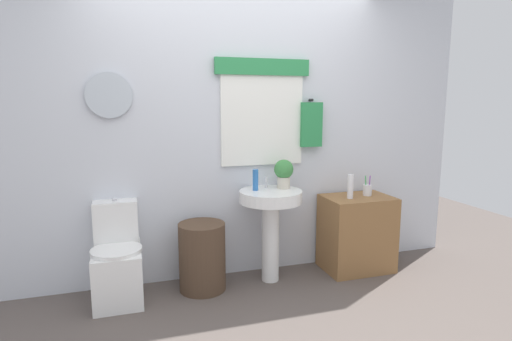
{
  "coord_description": "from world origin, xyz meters",
  "views": [
    {
      "loc": [
        -0.91,
        -2.37,
        1.54
      ],
      "look_at": [
        0.08,
        0.8,
        0.99
      ],
      "focal_mm": 28.88,
      "sensor_mm": 36.0,
      "label": 1
    }
  ],
  "objects_px": {
    "toothbrush_cup": "(367,190)",
    "pedestal_sink": "(271,213)",
    "toilet": "(118,262)",
    "wooden_cabinet": "(357,233)",
    "soap_bottle": "(255,180)",
    "lotion_bottle": "(350,186)",
    "laundry_hamper": "(202,257)",
    "potted_plant": "(284,172)"
  },
  "relations": [
    {
      "from": "toilet",
      "to": "toothbrush_cup",
      "type": "distance_m",
      "value": 2.26
    },
    {
      "from": "potted_plant",
      "to": "toothbrush_cup",
      "type": "xyz_separation_m",
      "value": [
        0.81,
        -0.04,
        -0.2
      ]
    },
    {
      "from": "pedestal_sink",
      "to": "lotion_bottle",
      "type": "relative_size",
      "value": 3.66
    },
    {
      "from": "lotion_bottle",
      "to": "toothbrush_cup",
      "type": "xyz_separation_m",
      "value": [
        0.21,
        0.06,
        -0.06
      ]
    },
    {
      "from": "toilet",
      "to": "soap_bottle",
      "type": "bearing_deg",
      "value": 0.82
    },
    {
      "from": "pedestal_sink",
      "to": "potted_plant",
      "type": "xyz_separation_m",
      "value": [
        0.14,
        0.06,
        0.34
      ]
    },
    {
      "from": "toilet",
      "to": "pedestal_sink",
      "type": "relative_size",
      "value": 0.98
    },
    {
      "from": "toothbrush_cup",
      "to": "toilet",
      "type": "bearing_deg",
      "value": 179.65
    },
    {
      "from": "pedestal_sink",
      "to": "soap_bottle",
      "type": "xyz_separation_m",
      "value": [
        -0.12,
        0.05,
        0.28
      ]
    },
    {
      "from": "potted_plant",
      "to": "laundry_hamper",
      "type": "bearing_deg",
      "value": -175.35
    },
    {
      "from": "wooden_cabinet",
      "to": "toothbrush_cup",
      "type": "distance_m",
      "value": 0.41
    },
    {
      "from": "wooden_cabinet",
      "to": "lotion_bottle",
      "type": "relative_size",
      "value": 3.16
    },
    {
      "from": "wooden_cabinet",
      "to": "toothbrush_cup",
      "type": "xyz_separation_m",
      "value": [
        0.11,
        0.02,
        0.4
      ]
    },
    {
      "from": "soap_bottle",
      "to": "wooden_cabinet",
      "type": "bearing_deg",
      "value": -2.96
    },
    {
      "from": "toilet",
      "to": "wooden_cabinet",
      "type": "bearing_deg",
      "value": -0.91
    },
    {
      "from": "potted_plant",
      "to": "lotion_bottle",
      "type": "xyz_separation_m",
      "value": [
        0.6,
        -0.1,
        -0.15
      ]
    },
    {
      "from": "soap_bottle",
      "to": "toothbrush_cup",
      "type": "distance_m",
      "value": 1.08
    },
    {
      "from": "toilet",
      "to": "potted_plant",
      "type": "distance_m",
      "value": 1.54
    },
    {
      "from": "pedestal_sink",
      "to": "potted_plant",
      "type": "height_order",
      "value": "potted_plant"
    },
    {
      "from": "toothbrush_cup",
      "to": "laundry_hamper",
      "type": "bearing_deg",
      "value": -179.26
    },
    {
      "from": "pedestal_sink",
      "to": "soap_bottle",
      "type": "distance_m",
      "value": 0.31
    },
    {
      "from": "toilet",
      "to": "wooden_cabinet",
      "type": "height_order",
      "value": "toilet"
    },
    {
      "from": "soap_bottle",
      "to": "lotion_bottle",
      "type": "xyz_separation_m",
      "value": [
        0.86,
        -0.09,
        -0.09
      ]
    },
    {
      "from": "wooden_cabinet",
      "to": "soap_bottle",
      "type": "xyz_separation_m",
      "value": [
        -0.97,
        0.05,
        0.55
      ]
    },
    {
      "from": "pedestal_sink",
      "to": "wooden_cabinet",
      "type": "bearing_deg",
      "value": 0.0
    },
    {
      "from": "toilet",
      "to": "potted_plant",
      "type": "bearing_deg",
      "value": 1.08
    },
    {
      "from": "lotion_bottle",
      "to": "toothbrush_cup",
      "type": "height_order",
      "value": "lotion_bottle"
    },
    {
      "from": "soap_bottle",
      "to": "toothbrush_cup",
      "type": "relative_size",
      "value": 0.98
    },
    {
      "from": "soap_bottle",
      "to": "toothbrush_cup",
      "type": "height_order",
      "value": "soap_bottle"
    },
    {
      "from": "laundry_hamper",
      "to": "lotion_bottle",
      "type": "distance_m",
      "value": 1.43
    },
    {
      "from": "toilet",
      "to": "wooden_cabinet",
      "type": "xyz_separation_m",
      "value": [
        2.11,
        -0.03,
        0.05
      ]
    },
    {
      "from": "lotion_bottle",
      "to": "toothbrush_cup",
      "type": "distance_m",
      "value": 0.23
    },
    {
      "from": "wooden_cabinet",
      "to": "potted_plant",
      "type": "distance_m",
      "value": 0.93
    },
    {
      "from": "wooden_cabinet",
      "to": "lotion_bottle",
      "type": "distance_m",
      "value": 0.47
    },
    {
      "from": "toilet",
      "to": "lotion_bottle",
      "type": "distance_m",
      "value": 2.06
    },
    {
      "from": "toothbrush_cup",
      "to": "pedestal_sink",
      "type": "bearing_deg",
      "value": -178.8
    },
    {
      "from": "pedestal_sink",
      "to": "potted_plant",
      "type": "bearing_deg",
      "value": 23.2
    },
    {
      "from": "laundry_hamper",
      "to": "potted_plant",
      "type": "xyz_separation_m",
      "value": [
        0.74,
        0.06,
        0.66
      ]
    },
    {
      "from": "toilet",
      "to": "soap_bottle",
      "type": "relative_size",
      "value": 4.34
    },
    {
      "from": "toothbrush_cup",
      "to": "soap_bottle",
      "type": "bearing_deg",
      "value": 178.4
    },
    {
      "from": "soap_bottle",
      "to": "lotion_bottle",
      "type": "distance_m",
      "value": 0.87
    },
    {
      "from": "lotion_bottle",
      "to": "toothbrush_cup",
      "type": "bearing_deg",
      "value": 15.61
    }
  ]
}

